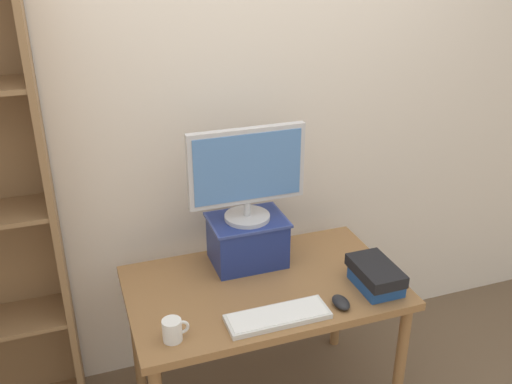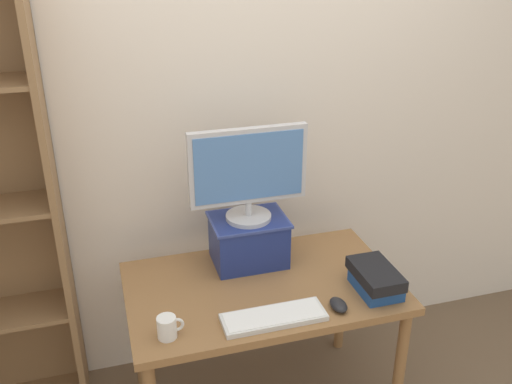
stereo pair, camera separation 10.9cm
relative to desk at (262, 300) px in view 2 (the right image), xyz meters
The scene contains 8 objects.
back_wall 0.86m from the desk, 90.00° to the left, with size 7.00×0.08×2.60m.
desk is the anchor object (origin of this frame).
riser_box 0.28m from the desk, 91.84° to the left, with size 0.34×0.26×0.22m.
computer_monitor 0.57m from the desk, 91.86° to the left, with size 0.52×0.20×0.43m.
keyboard 0.27m from the desk, 96.91° to the right, with size 0.42×0.14×0.02m.
computer_mouse 0.37m from the desk, 46.19° to the right, with size 0.06×0.10×0.04m.
book_stack 0.50m from the desk, 22.00° to the right, with size 0.16×0.26×0.11m.
coffee_mug 0.52m from the desk, 152.18° to the right, with size 0.10×0.07×0.09m.
Camera 2 is at (-0.62, -1.99, 2.12)m, focal length 40.00 mm.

